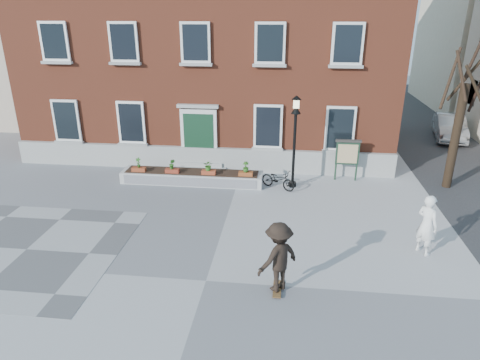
# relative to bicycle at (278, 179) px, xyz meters

# --- Properties ---
(ground) EXTENTS (100.00, 100.00, 0.00)m
(ground) POSITION_rel_bicycle_xyz_m (-1.78, -6.96, -0.42)
(ground) COLOR #9B9B9E
(ground) RESTS_ON ground
(checker_patch) EXTENTS (6.00, 6.00, 0.01)m
(checker_patch) POSITION_rel_bicycle_xyz_m (-7.78, -5.96, -0.41)
(checker_patch) COLOR #515153
(checker_patch) RESTS_ON ground
(distant_building) EXTENTS (10.00, 12.00, 13.00)m
(distant_building) POSITION_rel_bicycle_xyz_m (-19.78, 13.04, 6.08)
(distant_building) COLOR #BCAD97
(distant_building) RESTS_ON ground
(bicycle) EXTENTS (1.66, 1.27, 0.84)m
(bicycle) POSITION_rel_bicycle_xyz_m (0.00, 0.00, 0.00)
(bicycle) COLOR black
(bicycle) RESTS_ON ground
(parked_car) EXTENTS (2.29, 4.53, 1.43)m
(parked_car) POSITION_rel_bicycle_xyz_m (9.76, 8.80, 0.30)
(parked_car) COLOR #B7B9BC
(parked_car) RESTS_ON ground
(bystander) EXTENTS (0.79, 0.85, 1.95)m
(bystander) POSITION_rel_bicycle_xyz_m (4.69, -4.67, 0.56)
(bystander) COLOR white
(bystander) RESTS_ON ground
(brick_building) EXTENTS (18.40, 10.85, 12.60)m
(brick_building) POSITION_rel_bicycle_xyz_m (-3.78, 7.02, 5.88)
(brick_building) COLOR brown
(brick_building) RESTS_ON ground
(planter_assembly) EXTENTS (6.20, 1.12, 1.15)m
(planter_assembly) POSITION_rel_bicycle_xyz_m (-3.77, 0.22, -0.11)
(planter_assembly) COLOR beige
(planter_assembly) RESTS_ON ground
(bare_tree) EXTENTS (1.83, 1.83, 6.16)m
(bare_tree) POSITION_rel_bicycle_xyz_m (7.23, 1.05, 2.37)
(bare_tree) COLOR black
(bare_tree) RESTS_ON ground
(lamp_post) EXTENTS (0.40, 0.40, 3.93)m
(lamp_post) POSITION_rel_bicycle_xyz_m (0.62, 0.30, 2.12)
(lamp_post) COLOR black
(lamp_post) RESTS_ON ground
(notice_board) EXTENTS (1.10, 0.16, 1.87)m
(notice_board) POSITION_rel_bicycle_xyz_m (2.96, 1.34, 0.85)
(notice_board) COLOR #193321
(notice_board) RESTS_ON ground
(skateboarder) EXTENTS (1.43, 1.40, 2.05)m
(skateboarder) POSITION_rel_bicycle_xyz_m (0.23, -7.18, 0.64)
(skateboarder) COLOR brown
(skateboarder) RESTS_ON ground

